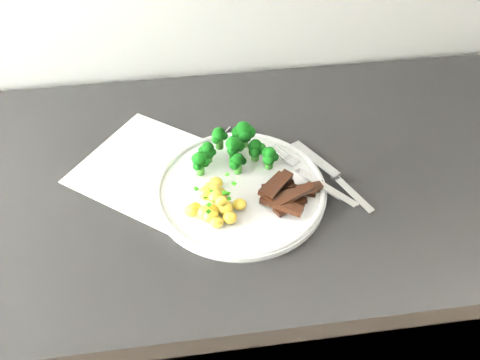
{
  "coord_description": "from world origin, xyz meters",
  "views": [
    {
      "loc": [
        -0.17,
        1.03,
        1.54
      ],
      "look_at": [
        -0.08,
        1.63,
        0.94
      ],
      "focal_mm": 40.09,
      "sensor_mm": 36.0,
      "label": 1
    }
  ],
  "objects_px": {
    "plate": "(240,189)",
    "fork": "(314,178)",
    "broccoli": "(235,147)",
    "knife": "(341,184)",
    "beef_strips": "(286,193)",
    "recipe_paper": "(170,175)",
    "counter": "(232,318)",
    "potatoes": "(214,203)"
  },
  "relations": [
    {
      "from": "plate",
      "to": "fork",
      "type": "height_order",
      "value": "fork"
    },
    {
      "from": "broccoli",
      "to": "knife",
      "type": "distance_m",
      "value": 0.19
    },
    {
      "from": "beef_strips",
      "to": "recipe_paper",
      "type": "bearing_deg",
      "value": 154.49
    },
    {
      "from": "counter",
      "to": "knife",
      "type": "height_order",
      "value": "knife"
    },
    {
      "from": "broccoli",
      "to": "knife",
      "type": "height_order",
      "value": "broccoli"
    },
    {
      "from": "potatoes",
      "to": "beef_strips",
      "type": "bearing_deg",
      "value": 4.7
    },
    {
      "from": "broccoli",
      "to": "beef_strips",
      "type": "bearing_deg",
      "value": -54.86
    },
    {
      "from": "beef_strips",
      "to": "knife",
      "type": "xyz_separation_m",
      "value": [
        0.1,
        0.02,
        -0.01
      ]
    },
    {
      "from": "plate",
      "to": "recipe_paper",
      "type": "bearing_deg",
      "value": 153.41
    },
    {
      "from": "plate",
      "to": "potatoes",
      "type": "height_order",
      "value": "potatoes"
    },
    {
      "from": "plate",
      "to": "potatoes",
      "type": "relative_size",
      "value": 2.74
    },
    {
      "from": "plate",
      "to": "knife",
      "type": "distance_m",
      "value": 0.17
    },
    {
      "from": "recipe_paper",
      "to": "fork",
      "type": "relative_size",
      "value": 2.24
    },
    {
      "from": "plate",
      "to": "fork",
      "type": "distance_m",
      "value": 0.12
    },
    {
      "from": "counter",
      "to": "plate",
      "type": "xyz_separation_m",
      "value": [
        0.01,
        -0.04,
        0.46
      ]
    },
    {
      "from": "counter",
      "to": "knife",
      "type": "relative_size",
      "value": 13.28
    },
    {
      "from": "broccoli",
      "to": "fork",
      "type": "height_order",
      "value": "broccoli"
    },
    {
      "from": "beef_strips",
      "to": "fork",
      "type": "height_order",
      "value": "beef_strips"
    },
    {
      "from": "recipe_paper",
      "to": "potatoes",
      "type": "distance_m",
      "value": 0.12
    },
    {
      "from": "counter",
      "to": "recipe_paper",
      "type": "relative_size",
      "value": 6.48
    },
    {
      "from": "counter",
      "to": "broccoli",
      "type": "relative_size",
      "value": 16.58
    },
    {
      "from": "broccoli",
      "to": "knife",
      "type": "relative_size",
      "value": 0.8
    },
    {
      "from": "fork",
      "to": "beef_strips",
      "type": "bearing_deg",
      "value": -149.69
    },
    {
      "from": "plate",
      "to": "beef_strips",
      "type": "distance_m",
      "value": 0.08
    },
    {
      "from": "broccoli",
      "to": "knife",
      "type": "bearing_deg",
      "value": -25.05
    },
    {
      "from": "broccoli",
      "to": "potatoes",
      "type": "distance_m",
      "value": 0.12
    },
    {
      "from": "potatoes",
      "to": "plate",
      "type": "bearing_deg",
      "value": 40.73
    },
    {
      "from": "fork",
      "to": "knife",
      "type": "height_order",
      "value": "fork"
    },
    {
      "from": "recipe_paper",
      "to": "fork",
      "type": "xyz_separation_m",
      "value": [
        0.23,
        -0.06,
        0.02
      ]
    },
    {
      "from": "beef_strips",
      "to": "potatoes",
      "type": "bearing_deg",
      "value": -175.3
    },
    {
      "from": "recipe_paper",
      "to": "plate",
      "type": "distance_m",
      "value": 0.13
    },
    {
      "from": "plate",
      "to": "potatoes",
      "type": "distance_m",
      "value": 0.06
    },
    {
      "from": "potatoes",
      "to": "knife",
      "type": "height_order",
      "value": "potatoes"
    },
    {
      "from": "counter",
      "to": "fork",
      "type": "bearing_deg",
      "value": -16.08
    },
    {
      "from": "counter",
      "to": "knife",
      "type": "distance_m",
      "value": 0.5
    },
    {
      "from": "broccoli",
      "to": "counter",
      "type": "bearing_deg",
      "value": -119.08
    },
    {
      "from": "fork",
      "to": "broccoli",
      "type": "bearing_deg",
      "value": 150.83
    },
    {
      "from": "knife",
      "to": "recipe_paper",
      "type": "bearing_deg",
      "value": 166.54
    },
    {
      "from": "fork",
      "to": "plate",
      "type": "bearing_deg",
      "value": 179.74
    },
    {
      "from": "recipe_paper",
      "to": "beef_strips",
      "type": "bearing_deg",
      "value": -25.51
    },
    {
      "from": "recipe_paper",
      "to": "knife",
      "type": "height_order",
      "value": "knife"
    },
    {
      "from": "beef_strips",
      "to": "knife",
      "type": "relative_size",
      "value": 0.64
    }
  ]
}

